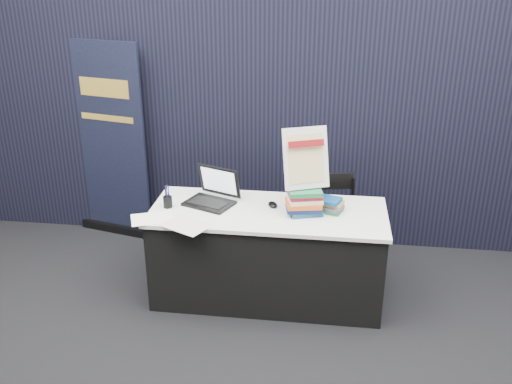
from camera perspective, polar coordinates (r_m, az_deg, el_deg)
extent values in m
plane|color=black|center=(4.26, 0.28, -14.18)|extent=(8.00, 8.00, 0.00)
cube|color=beige|center=(7.43, 4.39, 16.47)|extent=(8.00, 0.02, 3.50)
cube|color=black|center=(5.18, 2.57, 7.52)|extent=(6.00, 0.08, 2.40)
cube|color=black|center=(4.52, 1.18, -6.35)|extent=(1.76, 0.71, 0.72)
cube|color=silver|center=(4.35, 1.22, -2.04)|extent=(1.80, 0.75, 0.03)
cube|color=black|center=(4.46, -4.72, -1.13)|extent=(0.43, 0.37, 0.02)
cube|color=black|center=(4.52, -4.44, 1.08)|extent=(0.36, 0.19, 0.25)
cube|color=silver|center=(4.51, -4.46, 1.05)|extent=(0.30, 0.15, 0.20)
ellipsoid|color=black|center=(4.41, 1.67, -1.26)|extent=(0.10, 0.12, 0.03)
cube|color=white|center=(4.28, -10.35, -2.62)|extent=(0.36, 0.31, 0.00)
cube|color=silver|center=(4.14, -7.00, -3.32)|extent=(0.40, 0.35, 0.00)
cube|color=silver|center=(4.17, -3.32, -3.01)|extent=(0.31, 0.25, 0.00)
cylinder|color=black|center=(4.44, -8.82, -0.98)|extent=(0.07, 0.07, 0.09)
cube|color=navy|center=(4.31, 4.80, -1.91)|extent=(0.29, 0.25, 0.03)
cube|color=#111C4D|center=(4.30, 4.81, -1.50)|extent=(0.29, 0.25, 0.03)
cube|color=#CC551C|center=(4.29, 4.83, -1.09)|extent=(0.29, 0.25, 0.03)
cube|color=#ECE8C1|center=(4.27, 4.84, -0.68)|extent=(0.29, 0.25, 0.03)
cube|color=#B01C2F|center=(4.26, 4.86, -0.27)|extent=(0.29, 0.25, 0.03)
cube|color=#1C693C|center=(4.25, 4.87, 0.14)|extent=(0.29, 0.25, 0.03)
cube|color=#1C693C|center=(4.37, 7.33, -1.71)|extent=(0.22, 0.20, 0.03)
cube|color=#4D4E52|center=(4.36, 7.35, -1.40)|extent=(0.22, 0.20, 0.03)
cube|color=#A28A41|center=(4.35, 7.37, -1.08)|extent=(0.22, 0.20, 0.03)
cube|color=navy|center=(4.34, 7.38, -0.76)|extent=(0.22, 0.20, 0.03)
cube|color=black|center=(4.22, 4.88, 0.49)|extent=(0.22, 0.10, 0.01)
cylinder|color=black|center=(4.26, 3.77, 2.61)|extent=(0.05, 0.11, 0.33)
cylinder|color=black|center=(4.25, 6.22, 2.49)|extent=(0.05, 0.11, 0.33)
cube|color=silver|center=(4.19, 5.01, 3.40)|extent=(0.36, 0.25, 0.44)
cube|color=#DAC688|center=(4.18, 5.00, 3.36)|extent=(0.29, 0.19, 0.35)
cube|color=maroon|center=(4.14, 5.05, 4.83)|extent=(0.26, 0.12, 0.05)
cube|color=black|center=(5.84, -13.60, -3.52)|extent=(0.79, 0.28, 0.07)
cube|color=black|center=(5.53, -14.37, 4.91)|extent=(0.73, 0.20, 1.86)
cube|color=gold|center=(5.38, -14.98, 10.03)|extent=(0.50, 0.12, 0.17)
cube|color=gold|center=(5.45, -14.68, 7.18)|extent=(0.54, 0.14, 0.06)
cylinder|color=black|center=(4.84, 5.11, -6.53)|extent=(0.02, 0.02, 0.40)
cylinder|color=black|center=(4.84, 9.38, -6.75)|extent=(0.02, 0.02, 0.40)
cylinder|color=black|center=(5.15, 5.31, -4.59)|extent=(0.02, 0.02, 0.40)
cylinder|color=black|center=(5.16, 9.30, -4.79)|extent=(0.02, 0.02, 0.40)
cube|color=black|center=(4.89, 7.40, -3.38)|extent=(0.44, 0.44, 0.04)
cube|color=black|center=(4.92, 7.63, 1.10)|extent=(0.36, 0.09, 0.14)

